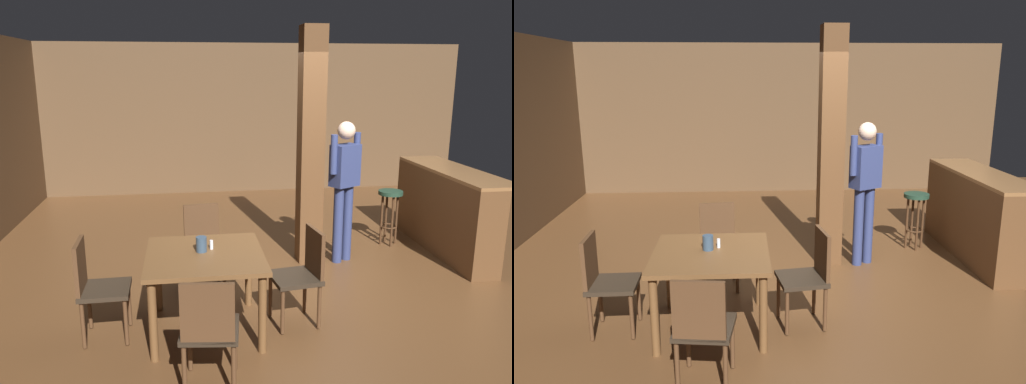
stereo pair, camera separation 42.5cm
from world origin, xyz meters
TOP-DOWN VIEW (x-y plane):
  - ground_plane at (0.00, 0.00)m, footprint 10.80×10.80m
  - wall_back at (0.00, 4.50)m, footprint 8.00×0.10m
  - pillar at (0.10, 0.68)m, footprint 0.28×0.28m
  - dining_table at (-1.24, -0.88)m, footprint 1.03×1.03m
  - chair_east at (-0.35, -0.86)m, footprint 0.47×0.47m
  - chair_north at (-1.22, 0.05)m, footprint 0.46×0.46m
  - chair_south at (-1.25, -1.78)m, footprint 0.47×0.47m
  - chair_west at (-2.18, -0.89)m, footprint 0.43×0.43m
  - napkin_cup at (-1.27, -0.83)m, footprint 0.10×0.10m
  - salt_shaker at (-1.17, -0.78)m, footprint 0.03×0.03m
  - standing_person at (0.50, 0.59)m, footprint 0.45×0.34m
  - bar_counter at (1.91, 0.76)m, footprint 0.56×2.06m
  - bar_stool_near at (1.31, 1.08)m, footprint 0.32×0.32m

SIDE VIEW (x-z plane):
  - ground_plane at x=0.00m, z-range 0.00..0.00m
  - chair_east at x=-0.35m, z-range 0.06..0.95m
  - chair_north at x=-1.22m, z-range 0.06..0.95m
  - chair_south at x=-1.25m, z-range 0.06..0.95m
  - chair_west at x=-2.18m, z-range 0.06..0.95m
  - bar_stool_near at x=1.31m, z-range 0.18..0.92m
  - bar_counter at x=1.91m, z-range 0.01..1.09m
  - dining_table at x=-1.24m, z-range 0.26..0.99m
  - salt_shaker at x=-1.17m, z-range 0.73..0.82m
  - napkin_cup at x=-1.27m, z-range 0.73..0.87m
  - standing_person at x=0.50m, z-range 0.14..1.86m
  - wall_back at x=0.00m, z-range 0.00..2.80m
  - pillar at x=0.10m, z-range 0.00..2.80m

